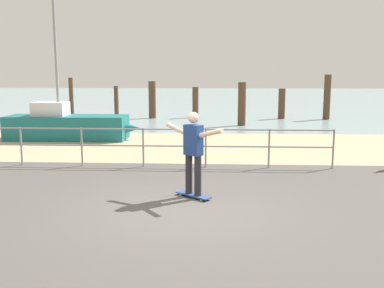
% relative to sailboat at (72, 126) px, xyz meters
% --- Properties ---
extents(ground_plane, '(24.00, 10.00, 0.04)m').
position_rel_sailboat_xyz_m(ground_plane, '(4.72, -9.21, -0.52)').
color(ground_plane, '#514C49').
rests_on(ground_plane, ground).
extents(beach_strip, '(24.00, 6.00, 0.04)m').
position_rel_sailboat_xyz_m(beach_strip, '(4.72, -1.21, -0.52)').
color(beach_strip, tan).
rests_on(beach_strip, ground).
extents(sea_surface, '(72.00, 50.00, 0.04)m').
position_rel_sailboat_xyz_m(sea_surface, '(4.72, 26.79, -0.52)').
color(sea_surface, '#849EA3').
rests_on(sea_surface, ground).
extents(railing_fence, '(9.93, 0.05, 1.05)m').
position_rel_sailboat_xyz_m(railing_fence, '(3.44, -4.61, 0.18)').
color(railing_fence, gray).
rests_on(railing_fence, ground).
extents(sailboat, '(4.96, 1.42, 5.17)m').
position_rel_sailboat_xyz_m(sailboat, '(0.00, 0.00, 0.00)').
color(sailboat, '#19666B').
rests_on(sailboat, ground).
extents(skateboard, '(0.75, 0.66, 0.08)m').
position_rel_sailboat_xyz_m(skateboard, '(4.90, -7.45, -0.45)').
color(skateboard, '#334C8C').
rests_on(skateboard, ground).
extents(skateboarder, '(1.18, 0.99, 1.65)m').
position_rel_sailboat_xyz_m(skateboarder, '(4.90, -7.45, 0.50)').
color(skateboarder, '#26262B').
rests_on(skateboarder, skateboard).
extents(groyne_post_0, '(0.24, 0.24, 2.19)m').
position_rel_sailboat_xyz_m(groyne_post_0, '(-2.69, 8.25, 0.57)').
color(groyne_post_0, '#513826').
rests_on(groyne_post_0, ground).
extents(groyne_post_1, '(0.25, 0.25, 1.70)m').
position_rel_sailboat_xyz_m(groyne_post_1, '(-0.37, 9.21, 0.33)').
color(groyne_post_1, '#513826').
rests_on(groyne_post_1, ground).
extents(groyne_post_2, '(0.39, 0.39, 2.01)m').
position_rel_sailboat_xyz_m(groyne_post_2, '(1.95, 7.64, 0.48)').
color(groyne_post_2, '#513826').
rests_on(groyne_post_2, ground).
extents(groyne_post_3, '(0.34, 0.34, 1.69)m').
position_rel_sailboat_xyz_m(groyne_post_3, '(4.26, 8.08, 0.32)').
color(groyne_post_3, '#513826').
rests_on(groyne_post_3, ground).
extents(groyne_post_4, '(0.37, 0.37, 2.03)m').
position_rel_sailboat_xyz_m(groyne_post_4, '(6.58, 4.59, 0.49)').
color(groyne_post_4, '#513826').
rests_on(groyne_post_4, ground).
extents(groyne_post_5, '(0.36, 0.36, 1.63)m').
position_rel_sailboat_xyz_m(groyne_post_5, '(8.90, 7.73, 0.29)').
color(groyne_post_5, '#513826').
rests_on(groyne_post_5, ground).
extents(groyne_post_6, '(0.35, 0.35, 2.36)m').
position_rel_sailboat_xyz_m(groyne_post_6, '(11.22, 7.50, 0.66)').
color(groyne_post_6, '#513826').
rests_on(groyne_post_6, ground).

